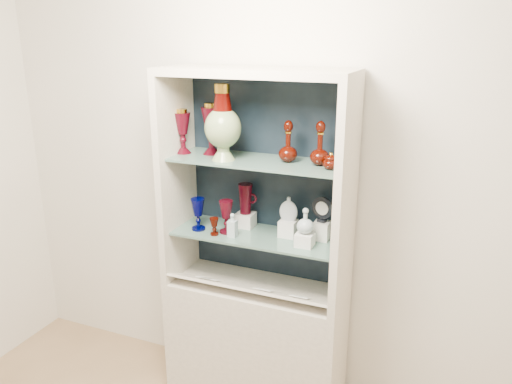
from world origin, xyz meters
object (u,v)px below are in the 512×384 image
at_px(lidded_bowl, 331,161).
at_px(cameo_medallion, 323,209).
at_px(ruby_goblet_small, 214,227).
at_px(enamel_urn, 223,123).
at_px(cobalt_goblet, 198,214).
at_px(ruby_pitcher, 245,199).
at_px(ruby_goblet_tall, 226,217).
at_px(ruby_decanter_a, 320,141).
at_px(flat_flask, 289,209).
at_px(clear_round_decanter, 305,221).
at_px(pedestal_lamp_right, 211,129).
at_px(pedestal_lamp_left, 183,131).
at_px(ruby_decanter_b, 288,140).
at_px(clear_square_bottle, 233,225).

height_order(lidded_bowl, cameo_medallion, lidded_bowl).
relative_size(ruby_goblet_small, cameo_medallion, 0.68).
bearing_deg(cameo_medallion, enamel_urn, -151.76).
relative_size(cobalt_goblet, ruby_pitcher, 1.06).
bearing_deg(ruby_pitcher, cobalt_goblet, -144.69).
distance_m(enamel_urn, ruby_goblet_tall, 0.52).
relative_size(ruby_decanter_a, cobalt_goblet, 1.38).
relative_size(enamel_urn, ruby_goblet_tall, 2.11).
relative_size(lidded_bowl, cameo_medallion, 0.61).
relative_size(flat_flask, clear_round_decanter, 1.04).
bearing_deg(clear_round_decanter, ruby_goblet_tall, 178.72).
bearing_deg(lidded_bowl, ruby_pitcher, 165.98).
bearing_deg(clear_round_decanter, cameo_medallion, 63.48).
relative_size(pedestal_lamp_right, lidded_bowl, 3.20).
distance_m(ruby_goblet_small, ruby_pitcher, 0.24).
distance_m(ruby_pitcher, clear_round_decanter, 0.42).
bearing_deg(pedestal_lamp_left, ruby_decanter_b, 2.70).
relative_size(ruby_pitcher, flat_flask, 1.26).
distance_m(enamel_urn, ruby_goblet_small, 0.57).
height_order(pedestal_lamp_left, ruby_decanter_a, ruby_decanter_a).
bearing_deg(cobalt_goblet, ruby_pitcher, 32.62).
height_order(flat_flask, clear_round_decanter, flat_flask).
distance_m(ruby_goblet_tall, ruby_goblet_small, 0.09).
bearing_deg(ruby_decanter_b, ruby_goblet_tall, -169.33).
bearing_deg(ruby_goblet_small, ruby_goblet_tall, 49.86).
relative_size(ruby_decanter_a, cameo_medallion, 1.75).
bearing_deg(pedestal_lamp_left, ruby_goblet_tall, -7.03).
bearing_deg(ruby_pitcher, ruby_goblet_tall, -112.93).
relative_size(cobalt_goblet, clear_square_bottle, 1.37).
distance_m(pedestal_lamp_left, clear_round_decanter, 0.83).
relative_size(enamel_urn, ruby_decanter_b, 1.72).
distance_m(cobalt_goblet, ruby_pitcher, 0.28).
xyz_separation_m(lidded_bowl, cobalt_goblet, (-0.73, -0.02, -0.37)).
height_order(pedestal_lamp_left, ruby_pitcher, pedestal_lamp_left).
distance_m(pedestal_lamp_right, clear_round_decanter, 0.72).
distance_m(pedestal_lamp_right, cameo_medallion, 0.74).
bearing_deg(ruby_decanter_a, enamel_urn, -170.93).
distance_m(ruby_goblet_small, clear_square_bottle, 0.10).
xyz_separation_m(ruby_pitcher, cameo_medallion, (0.45, -0.02, 0.01)).
xyz_separation_m(lidded_bowl, clear_round_decanter, (-0.11, -0.01, -0.33)).
bearing_deg(ruby_pitcher, lidded_bowl, -11.33).
xyz_separation_m(enamel_urn, cameo_medallion, (0.51, 0.13, -0.44)).
relative_size(pedestal_lamp_right, ruby_decanter_a, 1.11).
relative_size(ruby_decanter_b, clear_round_decanter, 1.74).
distance_m(ruby_decanter_a, cobalt_goblet, 0.81).
xyz_separation_m(ruby_goblet_small, cameo_medallion, (0.56, 0.16, 0.12)).
bearing_deg(pedestal_lamp_right, ruby_decanter_a, -1.70).
distance_m(ruby_decanter_b, ruby_pitcher, 0.46).
relative_size(clear_square_bottle, cameo_medallion, 0.93).
bearing_deg(lidded_bowl, ruby_goblet_tall, 179.91).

